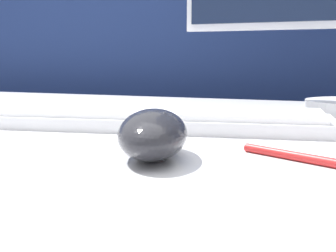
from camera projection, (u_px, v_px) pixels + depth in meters
The scene contains 4 objects.
partition_panel at pixel (281, 185), 1.15m from camera, with size 5.00×0.03×1.03m.
computer_mouse_near at pixel (153, 134), 0.41m from camera, with size 0.10×0.13×0.04m.
keyboard at pixel (155, 118), 0.60m from camera, with size 0.46×0.19×0.02m.
pen at pixel (319, 161), 0.39m from camera, with size 0.14×0.08×0.01m.
Camera 1 is at (0.15, -0.55, 0.82)m, focal length 50.00 mm.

